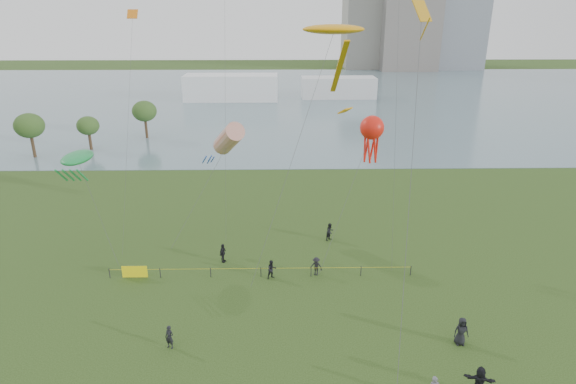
{
  "coord_description": "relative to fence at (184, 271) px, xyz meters",
  "views": [
    {
      "loc": [
        -0.58,
        -21.56,
        19.81
      ],
      "look_at": [
        0.0,
        10.0,
        8.0
      ],
      "focal_mm": 30.0,
      "sensor_mm": 36.0,
      "label": 1
    }
  ],
  "objects": [
    {
      "name": "building_mid",
      "position": [
        54.24,
        149.91,
        18.45
      ],
      "size": [
        20.0,
        20.0,
        38.0
      ],
      "primitive_type": "cube",
      "color": "slate",
      "rests_on": "ground_plane"
    },
    {
      "name": "kite_octopus",
      "position": [
        15.27,
        4.98,
        10.29
      ],
      "size": [
        5.51,
        5.8,
        11.95
      ],
      "rotation": [
        0.0,
        0.0,
        -0.15
      ],
      "color": "#3F3F42"
    },
    {
      "name": "kite_delta",
      "position": [
        15.95,
        -4.4,
        18.08
      ],
      "size": [
        4.17,
        14.76,
        20.51
      ],
      "rotation": [
        0.0,
        0.0,
        -0.14
      ],
      "color": "#3F3F42"
    },
    {
      "name": "spectator_c",
      "position": [
        2.84,
        2.49,
        0.28
      ],
      "size": [
        0.72,
        1.05,
        1.66
      ],
      "primitive_type": "imported",
      "rotation": [
        0.0,
        0.0,
        1.22
      ],
      "color": "black",
      "rests_on": "ground_plane"
    },
    {
      "name": "building_low",
      "position": [
        40.24,
        155.91,
        13.45
      ],
      "size": [
        16.0,
        18.0,
        28.0
      ],
      "primitive_type": "cube",
      "color": "gray",
      "rests_on": "ground_plane"
    },
    {
      "name": "kite_creature",
      "position": [
        -8.82,
        4.27,
        8.14
      ],
      "size": [
        4.14,
        4.5,
        9.13
      ],
      "rotation": [
        0.0,
        0.0,
        0.01
      ],
      "color": "#3F3F42"
    },
    {
      "name": "pavilion_right",
      "position": [
        22.24,
        85.91,
        1.95
      ],
      "size": [
        18.0,
        7.0,
        5.0
      ],
      "primitive_type": "cube",
      "color": "silver",
      "rests_on": "ground_plane"
    },
    {
      "name": "spectator_f",
      "position": [
        0.71,
        -8.58,
        0.23
      ],
      "size": [
        0.67,
        0.55,
        1.57
      ],
      "primitive_type": "imported",
      "rotation": [
        0.0,
        0.0,
        -0.36
      ],
      "color": "black",
      "rests_on": "ground_plane"
    },
    {
      "name": "kite_windsock",
      "position": [
        3.02,
        9.15,
        8.44
      ],
      "size": [
        6.95,
        6.69,
        10.9
      ],
      "rotation": [
        0.0,
        0.0,
        0.21
      ],
      "color": "#3F3F42"
    },
    {
      "name": "lake",
      "position": [
        8.24,
        87.91,
        -0.53
      ],
      "size": [
        400.0,
        120.0,
        0.08
      ],
      "primitive_type": "cube",
      "color": "slate",
      "rests_on": "ground_plane"
    },
    {
      "name": "kite_stingray",
      "position": [
        11.71,
        3.56,
        18.0
      ],
      "size": [
        8.67,
        9.92,
        19.02
      ],
      "rotation": [
        0.0,
        0.0,
        -0.03
      ],
      "color": "#3F3F42"
    },
    {
      "name": "spectator_e",
      "position": [
        18.53,
        -12.87,
        0.35
      ],
      "size": [
        1.76,
        1.02,
        1.81
      ],
      "primitive_type": "imported",
      "rotation": [
        0.0,
        0.0,
        2.83
      ],
      "color": "black",
      "rests_on": "ground_plane"
    },
    {
      "name": "trees",
      "position": [
        -21.53,
        39.41,
        3.88
      ],
      "size": [
        17.43,
        15.34,
        6.47
      ],
      "color": "#3B2A1B",
      "rests_on": "ground_plane"
    },
    {
      "name": "spectator_b",
      "position": [
        10.53,
        0.2,
        0.23
      ],
      "size": [
        1.15,
        0.92,
        1.57
      ],
      "primitive_type": "imported",
      "rotation": [
        0.0,
        0.0,
        -0.38
      ],
      "color": "black",
      "rests_on": "ground_plane"
    },
    {
      "name": "spectator_d",
      "position": [
        19.07,
        -8.55,
        0.4
      ],
      "size": [
        0.94,
        0.62,
        1.9
      ],
      "primitive_type": "imported",
      "rotation": [
        0.0,
        0.0,
        -0.01
      ],
      "color": "black",
      "rests_on": "ground_plane"
    },
    {
      "name": "pavilion_left",
      "position": [
        -3.76,
        82.91,
        2.45
      ],
      "size": [
        22.0,
        8.0,
        6.0
      ],
      "primitive_type": "cube",
      "color": "white",
      "rests_on": "ground_plane"
    },
    {
      "name": "fence",
      "position": [
        0.0,
        0.0,
        0.0
      ],
      "size": [
        24.07,
        0.07,
        1.05
      ],
      "color": "black",
      "rests_on": "ground_plane"
    },
    {
      "name": "spectator_a",
      "position": [
        6.99,
        -0.25,
        0.23
      ],
      "size": [
        0.95,
        0.87,
        1.57
      ],
      "primitive_type": "imported",
      "rotation": [
        0.0,
        0.0,
        0.46
      ],
      "color": "black",
      "rests_on": "ground_plane"
    },
    {
      "name": "spectator_g",
      "position": [
        12.28,
        6.51,
        0.28
      ],
      "size": [
        1.02,
        1.02,
        1.67
      ],
      "primitive_type": "imported",
      "rotation": [
        0.0,
        0.0,
        0.78
      ],
      "color": "black",
      "rests_on": "ground_plane"
    }
  ]
}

